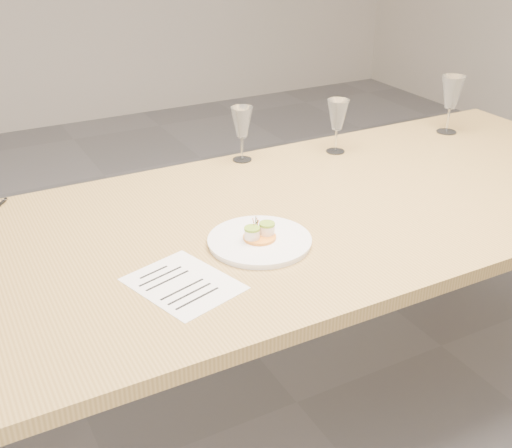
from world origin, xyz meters
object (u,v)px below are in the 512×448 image
dinner_plate (260,240)px  wine_glass_2 (337,116)px  wine_glass_3 (452,93)px  dining_table (303,229)px  wine_glass_1 (242,124)px  recipe_sheet (183,284)px

dinner_plate → wine_glass_2: bearing=39.9°
dinner_plate → wine_glass_3: wine_glass_3 is taller
wine_glass_2 → dining_table: bearing=-135.3°
wine_glass_2 → wine_glass_3: (0.51, -0.03, 0.02)m
dining_table → dinner_plate: 0.27m
dining_table → wine_glass_1: (0.02, 0.44, 0.20)m
wine_glass_1 → dinner_plate: bearing=-112.9°
dining_table → wine_glass_2: size_ratio=12.46×
dining_table → wine_glass_3: size_ratio=10.87×
recipe_sheet → wine_glass_1: (0.49, 0.65, 0.13)m
dinner_plate → recipe_sheet: bearing=-160.9°
dining_table → wine_glass_3: 0.95m
dining_table → recipe_sheet: (-0.48, -0.22, 0.07)m
wine_glass_1 → wine_glass_2: wine_glass_2 is taller
wine_glass_2 → wine_glass_1: bearing=165.5°
dinner_plate → wine_glass_2: (0.57, 0.48, 0.12)m
wine_glass_1 → dining_table: bearing=-92.5°
dining_table → wine_glass_1: wine_glass_1 is taller
wine_glass_3 → wine_glass_1: bearing=172.4°
dinner_plate → recipe_sheet: size_ratio=0.91×
wine_glass_1 → wine_glass_2: size_ratio=0.99×
dinner_plate → wine_glass_1: bearing=67.1°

